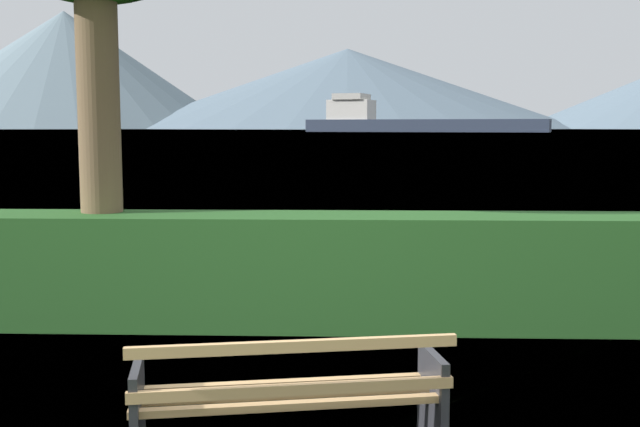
# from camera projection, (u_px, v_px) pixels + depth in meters

# --- Properties ---
(water_surface) EXTENTS (620.00, 620.00, 0.00)m
(water_surface) POSITION_uv_depth(u_px,v_px,m) (347.00, 131.00, 310.92)
(water_surface) COLOR #7A99A8
(water_surface) RESTS_ON ground_plane
(park_bench) EXTENTS (1.93, 0.90, 0.87)m
(park_bench) POSITION_uv_depth(u_px,v_px,m) (290.00, 401.00, 4.62)
(park_bench) COLOR tan
(park_bench) RESTS_ON ground_plane
(hedge_row) EXTENTS (7.48, 0.86, 1.15)m
(hedge_row) POSITION_uv_depth(u_px,v_px,m) (313.00, 270.00, 7.99)
(hedge_row) COLOR #285B23
(hedge_row) RESTS_ON ground_plane
(cargo_ship_large) EXTENTS (79.31, 35.67, 12.73)m
(cargo_ship_large) POSITION_uv_depth(u_px,v_px,m) (407.00, 121.00, 257.30)
(cargo_ship_large) COLOR #2D384C
(cargo_ship_large) RESTS_ON water_surface
(distant_hills) EXTENTS (690.66, 338.84, 84.12)m
(distant_hills) POSITION_uv_depth(u_px,v_px,m) (316.00, 83.00, 566.81)
(distant_hills) COLOR slate
(distant_hills) RESTS_ON ground_plane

